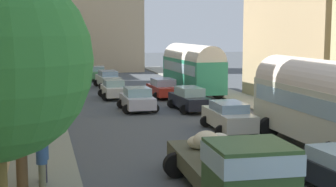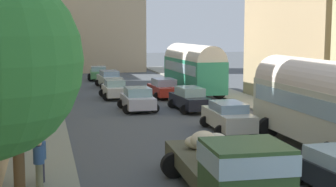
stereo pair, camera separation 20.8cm
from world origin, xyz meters
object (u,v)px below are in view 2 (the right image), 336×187
at_px(car_6, 190,99).
at_px(cargo_truck_0, 228,166).
at_px(car_2, 109,79).
at_px(car_3, 99,73).
at_px(car_0, 138,99).
at_px(pedestrian_0, 38,111).
at_px(car_7, 164,88).
at_px(pedestrian_1, 41,157).
at_px(pedestrian_2, 39,164).
at_px(parked_bus_2, 193,67).
at_px(parked_bus_1, 320,100).
at_px(car_5, 228,116).
at_px(car_1, 115,89).

bearing_deg(car_6, cargo_truck_0, -102.37).
distance_m(car_2, car_3, 7.02).
xyz_separation_m(car_0, pedestrian_0, (-6.18, -5.13, 0.30)).
relative_size(car_7, pedestrian_0, 2.14).
bearing_deg(car_6, pedestrian_1, -123.43).
distance_m(pedestrian_1, pedestrian_2, 0.99).
relative_size(parked_bus_2, cargo_truck_0, 1.28).
distance_m(cargo_truck_0, car_2, 31.26).
relative_size(cargo_truck_0, car_0, 1.96).
height_order(car_0, car_3, car_0).
distance_m(parked_bus_1, car_6, 11.93).
xyz_separation_m(cargo_truck_0, car_0, (0.48, 17.91, -0.40)).
height_order(car_5, pedestrian_2, pedestrian_2).
height_order(cargo_truck_0, car_7, cargo_truck_0).
bearing_deg(pedestrian_2, car_1, 76.23).
bearing_deg(car_1, car_3, 88.93).
relative_size(cargo_truck_0, pedestrian_1, 4.13).
bearing_deg(car_3, parked_bus_1, -79.18).
bearing_deg(pedestrian_0, car_3, 77.25).
height_order(car_1, car_3, car_1).
relative_size(car_6, pedestrian_2, 2.38).
bearing_deg(cargo_truck_0, pedestrian_0, 114.04).
bearing_deg(car_2, car_1, -94.01).
height_order(pedestrian_0, pedestrian_2, pedestrian_0).
bearing_deg(pedestrian_0, parked_bus_2, 45.00).
height_order(car_2, car_5, car_2).
distance_m(car_3, car_6, 21.44).
bearing_deg(car_5, car_0, 113.75).
bearing_deg(pedestrian_0, car_0, 39.72).
xyz_separation_m(car_3, car_6, (3.69, -21.12, 0.04)).
bearing_deg(car_6, car_2, 103.76).
relative_size(car_6, pedestrian_1, 2.47).
relative_size(pedestrian_0, pedestrian_1, 1.07).
bearing_deg(car_2, car_0, -89.29).
xyz_separation_m(pedestrian_1, pedestrian_2, (-0.04, -0.99, 0.05)).
distance_m(parked_bus_2, car_6, 8.10).
xyz_separation_m(car_0, car_1, (-0.67, 6.10, -0.03)).
xyz_separation_m(car_1, car_2, (0.51, 7.24, 0.05)).
height_order(car_3, car_7, car_7).
xyz_separation_m(car_0, car_7, (3.06, 5.58, -0.01)).
bearing_deg(car_6, car_7, 92.03).
relative_size(parked_bus_1, car_3, 2.18).
relative_size(car_2, pedestrian_2, 2.46).
relative_size(car_0, car_2, 0.82).
bearing_deg(cargo_truck_0, car_3, 89.90).
relative_size(car_1, pedestrian_0, 1.99).
relative_size(parked_bus_1, car_6, 2.07).
relative_size(parked_bus_2, pedestrian_1, 5.28).
distance_m(car_1, pedestrian_1, 21.58).
xyz_separation_m(parked_bus_2, car_5, (-2.41, -14.45, -1.47)).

